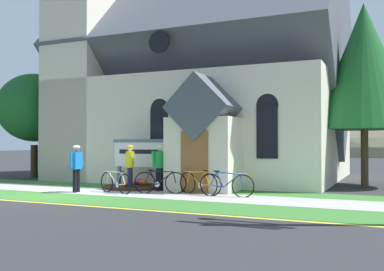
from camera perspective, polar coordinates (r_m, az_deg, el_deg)
The scene contains 18 objects.
ground at distance 18.38m, azimuth -9.60°, elevation -6.25°, with size 140.00×140.00×0.00m, color #2B2B2D.
sidewalk_slab at distance 15.57m, azimuth -8.68°, elevation -7.20°, with size 32.00×2.03×0.01m, color #A8A59E.
grass_verge at distance 13.95m, azimuth -13.20°, elevation -7.92°, with size 32.00×1.96×0.01m, color #38722D.
church_lawn at distance 17.08m, azimuth -5.40°, elevation -6.65°, with size 24.00×1.52×0.01m, color #38722D.
curb_paint_stripe at distance 13.07m, azimuth -16.25°, elevation -8.38°, with size 28.00×0.16×0.01m, color yellow.
church_building at distance 22.39m, azimuth 1.22°, elevation 6.32°, with size 12.88×12.24×12.55m.
church_sign at distance 17.25m, azimuth -6.68°, elevation -2.45°, with size 2.32×0.13×1.84m.
flower_bed at distance 17.08m, azimuth -7.24°, elevation -6.39°, with size 2.38×2.38×0.34m.
bicycle_green at distance 14.86m, azimuth 0.80°, elevation -6.05°, with size 1.63×0.65×0.85m.
bicycle_orange at distance 15.49m, azimuth -9.67°, elevation -5.89°, with size 1.64×0.65×0.80m.
bicycle_black at distance 15.25m, azimuth -4.10°, elevation -5.91°, with size 1.77×0.49×0.81m.
bicycle_blue at distance 14.31m, azimuth 4.39°, elevation -6.24°, with size 1.80×0.11×0.84m.
cyclist_in_red_jersey at distance 15.92m, azimuth -14.48°, elevation -3.65°, with size 0.29×0.71×1.62m.
cyclist_in_yellow_jersey at distance 15.91m, azimuth -4.07°, elevation -3.62°, with size 0.39×0.64×1.65m.
cyclist_in_green_jersey at distance 16.48m, azimuth -7.89°, elevation -3.57°, with size 0.47×0.64×1.63m.
roadside_conifer at distance 18.97m, azimuth 21.02°, elevation 8.23°, with size 3.93×3.93×7.21m.
yard_deciduous_tree at distance 23.67m, azimuth -19.39°, elevation 3.32°, with size 3.63×3.63×5.14m.
distant_hill at distance 80.31m, azimuth 13.99°, elevation -2.15°, with size 108.39×49.46×18.09m, color #847A5B.
Camera 1 is at (10.21, -11.19, 1.70)m, focal length 41.95 mm.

